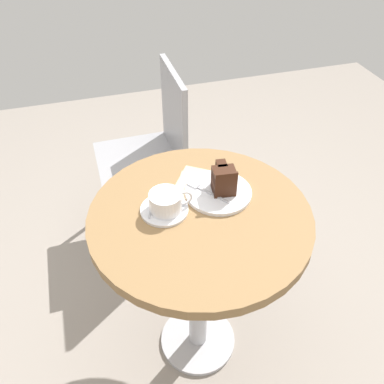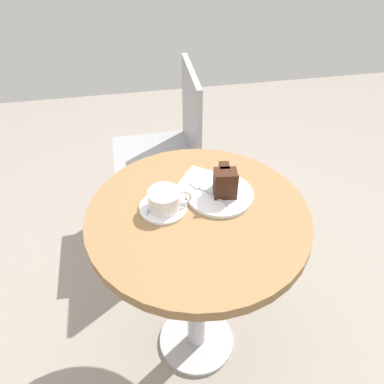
% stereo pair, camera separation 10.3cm
% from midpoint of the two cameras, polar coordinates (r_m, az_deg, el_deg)
% --- Properties ---
extents(ground_plane, '(4.40, 4.40, 0.01)m').
position_cam_midpoint_polar(ground_plane, '(1.77, -0.96, -20.21)').
color(ground_plane, gray).
rests_on(ground_plane, ground).
extents(cafe_table, '(0.66, 0.66, 0.72)m').
position_cam_midpoint_polar(cafe_table, '(1.28, -1.25, -7.27)').
color(cafe_table, olive).
rests_on(cafe_table, ground).
extents(saucer, '(0.14, 0.14, 0.01)m').
position_cam_midpoint_polar(saucer, '(1.20, -6.37, -2.57)').
color(saucer, white).
rests_on(saucer, cafe_table).
extents(coffee_cup, '(0.13, 0.10, 0.06)m').
position_cam_midpoint_polar(coffee_cup, '(1.17, -6.15, -1.38)').
color(coffee_cup, white).
rests_on(coffee_cup, saucer).
extents(teaspoon, '(0.05, 0.10, 0.00)m').
position_cam_midpoint_polar(teaspoon, '(1.22, -8.01, -1.49)').
color(teaspoon, '#B7B7BC').
rests_on(teaspoon, saucer).
extents(cake_plate, '(0.20, 0.20, 0.01)m').
position_cam_midpoint_polar(cake_plate, '(1.25, 1.37, -0.11)').
color(cake_plate, white).
rests_on(cake_plate, cafe_table).
extents(cake_slice, '(0.07, 0.09, 0.09)m').
position_cam_midpoint_polar(cake_slice, '(1.22, 2.04, 1.64)').
color(cake_slice, black).
rests_on(cake_slice, cake_plate).
extents(fork, '(0.10, 0.13, 0.00)m').
position_cam_midpoint_polar(fork, '(1.24, -0.76, 0.23)').
color(fork, '#B7B7BC').
rests_on(fork, cake_plate).
extents(napkin, '(0.20, 0.21, 0.00)m').
position_cam_midpoint_polar(napkin, '(1.28, -1.23, 0.94)').
color(napkin, beige).
rests_on(napkin, cafe_table).
extents(cafe_chair, '(0.38, 0.38, 0.84)m').
position_cam_midpoint_polar(cafe_chair, '(1.88, -6.71, 6.66)').
color(cafe_chair, '#9E9EA3').
rests_on(cafe_chair, ground).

